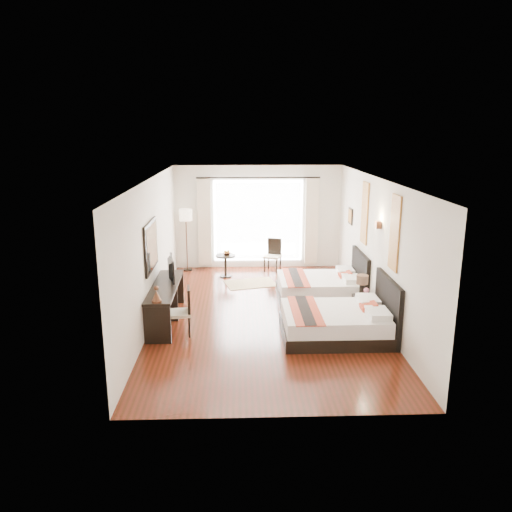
{
  "coord_description": "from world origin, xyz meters",
  "views": [
    {
      "loc": [
        -0.52,
        -9.65,
        3.74
      ],
      "look_at": [
        -0.18,
        0.22,
        1.21
      ],
      "focal_mm": 35.0,
      "sensor_mm": 36.0,
      "label": 1
    }
  ],
  "objects_px": {
    "bed_far": "(322,286)",
    "fruit_bowl": "(227,254)",
    "vase": "(366,293)",
    "table_lamp": "(362,281)",
    "television": "(168,268)",
    "desk_chair": "(181,320)",
    "console_desk": "(166,303)",
    "window_chair": "(273,261)",
    "nightstand": "(363,307)",
    "bed_near": "(339,321)",
    "side_table": "(226,266)",
    "floor_lamp": "(186,219)"
  },
  "relations": [
    {
      "from": "television",
      "to": "table_lamp",
      "type": "bearing_deg",
      "value": -104.59
    },
    {
      "from": "desk_chair",
      "to": "floor_lamp",
      "type": "height_order",
      "value": "floor_lamp"
    },
    {
      "from": "bed_far",
      "to": "side_table",
      "type": "bearing_deg",
      "value": 141.73
    },
    {
      "from": "bed_far",
      "to": "window_chair",
      "type": "relative_size",
      "value": 2.17
    },
    {
      "from": "bed_far",
      "to": "fruit_bowl",
      "type": "relative_size",
      "value": 8.99
    },
    {
      "from": "bed_far",
      "to": "floor_lamp",
      "type": "bearing_deg",
      "value": 143.81
    },
    {
      "from": "side_table",
      "to": "desk_chair",
      "type": "bearing_deg",
      "value": -101.32
    },
    {
      "from": "console_desk",
      "to": "desk_chair",
      "type": "distance_m",
      "value": 0.77
    },
    {
      "from": "bed_far",
      "to": "television",
      "type": "xyz_separation_m",
      "value": [
        -3.32,
        -0.9,
        0.71
      ]
    },
    {
      "from": "window_chair",
      "to": "console_desk",
      "type": "bearing_deg",
      "value": -11.86
    },
    {
      "from": "vase",
      "to": "window_chair",
      "type": "distance_m",
      "value": 3.98
    },
    {
      "from": "vase",
      "to": "television",
      "type": "distance_m",
      "value": 4.02
    },
    {
      "from": "television",
      "to": "desk_chair",
      "type": "height_order",
      "value": "television"
    },
    {
      "from": "nightstand",
      "to": "vase",
      "type": "bearing_deg",
      "value": -81.7
    },
    {
      "from": "vase",
      "to": "side_table",
      "type": "distance_m",
      "value": 4.25
    },
    {
      "from": "bed_far",
      "to": "bed_near",
      "type": "bearing_deg",
      "value": -91.12
    },
    {
      "from": "table_lamp",
      "to": "television",
      "type": "relative_size",
      "value": 0.47
    },
    {
      "from": "fruit_bowl",
      "to": "desk_chair",
      "type": "bearing_deg",
      "value": -101.82
    },
    {
      "from": "table_lamp",
      "to": "console_desk",
      "type": "relative_size",
      "value": 0.17
    },
    {
      "from": "bed_near",
      "to": "desk_chair",
      "type": "height_order",
      "value": "bed_near"
    },
    {
      "from": "fruit_bowl",
      "to": "window_chair",
      "type": "bearing_deg",
      "value": 21.96
    },
    {
      "from": "television",
      "to": "vase",
      "type": "bearing_deg",
      "value": -107.21
    },
    {
      "from": "bed_far",
      "to": "table_lamp",
      "type": "relative_size",
      "value": 4.99
    },
    {
      "from": "bed_far",
      "to": "vase",
      "type": "distance_m",
      "value": 1.53
    },
    {
      "from": "bed_far",
      "to": "desk_chair",
      "type": "bearing_deg",
      "value": -146.64
    },
    {
      "from": "desk_chair",
      "to": "window_chair",
      "type": "height_order",
      "value": "desk_chair"
    },
    {
      "from": "console_desk",
      "to": "television",
      "type": "bearing_deg",
      "value": 87.12
    },
    {
      "from": "floor_lamp",
      "to": "fruit_bowl",
      "type": "height_order",
      "value": "floor_lamp"
    },
    {
      "from": "bed_far",
      "to": "vase",
      "type": "relative_size",
      "value": 15.73
    },
    {
      "from": "nightstand",
      "to": "bed_near",
      "type": "bearing_deg",
      "value": -125.88
    },
    {
      "from": "bed_near",
      "to": "desk_chair",
      "type": "bearing_deg",
      "value": 176.3
    },
    {
      "from": "desk_chair",
      "to": "floor_lamp",
      "type": "relative_size",
      "value": 0.54
    },
    {
      "from": "table_lamp",
      "to": "console_desk",
      "type": "xyz_separation_m",
      "value": [
        -3.94,
        -0.13,
        -0.38
      ]
    },
    {
      "from": "nightstand",
      "to": "fruit_bowl",
      "type": "xyz_separation_m",
      "value": [
        -2.83,
        3.0,
        0.39
      ]
    },
    {
      "from": "television",
      "to": "console_desk",
      "type": "bearing_deg",
      "value": 166.43
    },
    {
      "from": "table_lamp",
      "to": "television",
      "type": "bearing_deg",
      "value": 176.1
    },
    {
      "from": "fruit_bowl",
      "to": "nightstand",
      "type": "bearing_deg",
      "value": -46.74
    },
    {
      "from": "nightstand",
      "to": "table_lamp",
      "type": "relative_size",
      "value": 1.22
    },
    {
      "from": "bed_near",
      "to": "nightstand",
      "type": "xyz_separation_m",
      "value": [
        0.67,
        0.93,
        -0.07
      ]
    },
    {
      "from": "vase",
      "to": "side_table",
      "type": "height_order",
      "value": "vase"
    },
    {
      "from": "floor_lamp",
      "to": "window_chair",
      "type": "relative_size",
      "value": 1.92
    },
    {
      "from": "table_lamp",
      "to": "vase",
      "type": "relative_size",
      "value": 3.15
    },
    {
      "from": "bed_near",
      "to": "table_lamp",
      "type": "height_order",
      "value": "bed_near"
    },
    {
      "from": "window_chair",
      "to": "bed_far",
      "type": "bearing_deg",
      "value": 44.98
    },
    {
      "from": "console_desk",
      "to": "side_table",
      "type": "height_order",
      "value": "console_desk"
    },
    {
      "from": "console_desk",
      "to": "fruit_bowl",
      "type": "bearing_deg",
      "value": 69.54
    },
    {
      "from": "vase",
      "to": "nightstand",
      "type": "bearing_deg",
      "value": 98.3
    },
    {
      "from": "fruit_bowl",
      "to": "console_desk",
      "type": "bearing_deg",
      "value": -110.46
    },
    {
      "from": "vase",
      "to": "fruit_bowl",
      "type": "distance_m",
      "value": 4.23
    },
    {
      "from": "table_lamp",
      "to": "floor_lamp",
      "type": "xyz_separation_m",
      "value": [
        -3.89,
        3.57,
        0.66
      ]
    }
  ]
}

